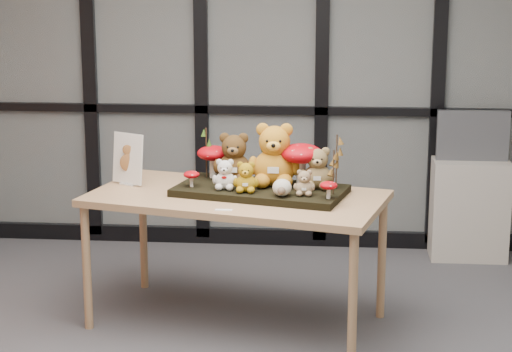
# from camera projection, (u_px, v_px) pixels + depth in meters

# --- Properties ---
(room_shell) EXTENTS (5.00, 5.00, 5.00)m
(room_shell) POSITION_uv_depth(u_px,v_px,m) (220.00, 61.00, 4.40)
(room_shell) COLOR #BBBAB1
(room_shell) RESTS_ON floor
(glass_partition) EXTENTS (4.90, 0.06, 2.78)m
(glass_partition) POSITION_uv_depth(u_px,v_px,m) (261.00, 61.00, 6.85)
(glass_partition) COLOR #2D383F
(glass_partition) RESTS_ON floor
(display_table) EXTENTS (1.86, 1.25, 0.80)m
(display_table) POSITION_uv_depth(u_px,v_px,m) (236.00, 206.00, 5.46)
(display_table) COLOR tan
(display_table) RESTS_ON floor
(diorama_tray) EXTENTS (1.07, 0.72, 0.04)m
(diorama_tray) POSITION_uv_depth(u_px,v_px,m) (260.00, 191.00, 5.45)
(diorama_tray) COLOR black
(diorama_tray) RESTS_ON display_table
(bear_pooh_yellow) EXTENTS (0.37, 0.35, 0.41)m
(bear_pooh_yellow) POSITION_uv_depth(u_px,v_px,m) (274.00, 151.00, 5.47)
(bear_pooh_yellow) COLOR orange
(bear_pooh_yellow) RESTS_ON diorama_tray
(bear_brown_medium) EXTENTS (0.30, 0.28, 0.33)m
(bear_brown_medium) POSITION_uv_depth(u_px,v_px,m) (234.00, 155.00, 5.55)
(bear_brown_medium) COLOR #4B3114
(bear_brown_medium) RESTS_ON diorama_tray
(bear_tan_back) EXTENTS (0.24, 0.23, 0.27)m
(bear_tan_back) POSITION_uv_depth(u_px,v_px,m) (317.00, 166.00, 5.40)
(bear_tan_back) COLOR olive
(bear_tan_back) RESTS_ON diorama_tray
(bear_small_yellow) EXTENTS (0.18, 0.17, 0.19)m
(bear_small_yellow) POSITION_uv_depth(u_px,v_px,m) (246.00, 175.00, 5.32)
(bear_small_yellow) COLOR #AB8010
(bear_small_yellow) RESTS_ON diorama_tray
(bear_white_bow) EXTENTS (0.18, 0.17, 0.20)m
(bear_white_bow) POSITION_uv_depth(u_px,v_px,m) (225.00, 173.00, 5.39)
(bear_white_bow) COLOR white
(bear_white_bow) RESTS_ON diorama_tray
(bear_beige_small) EXTENTS (0.15, 0.14, 0.16)m
(bear_beige_small) POSITION_uv_depth(u_px,v_px,m) (304.00, 181.00, 5.25)
(bear_beige_small) COLOR #9B7E5A
(bear_beige_small) RESTS_ON diorama_tray
(plush_cream_hedgehog) EXTENTS (0.10, 0.09, 0.11)m
(plush_cream_hedgehog) POSITION_uv_depth(u_px,v_px,m) (282.00, 187.00, 5.23)
(plush_cream_hedgehog) COLOR beige
(plush_cream_hedgehog) RESTS_ON diorama_tray
(mushroom_back_left) EXTENTS (0.20, 0.20, 0.22)m
(mushroom_back_left) POSITION_uv_depth(u_px,v_px,m) (213.00, 160.00, 5.67)
(mushroom_back_left) COLOR #A6050D
(mushroom_back_left) RESTS_ON diorama_tray
(mushroom_back_right) EXTENTS (0.25, 0.25, 0.28)m
(mushroom_back_right) POSITION_uv_depth(u_px,v_px,m) (301.00, 163.00, 5.46)
(mushroom_back_right) COLOR #A6050D
(mushroom_back_right) RESTS_ON diorama_tray
(mushroom_front_left) EXTENTS (0.09, 0.09, 0.11)m
(mushroom_front_left) POSITION_uv_depth(u_px,v_px,m) (191.00, 178.00, 5.45)
(mushroom_front_left) COLOR #A6050D
(mushroom_front_left) RESTS_ON diorama_tray
(mushroom_front_right) EXTENTS (0.10, 0.10, 0.11)m
(mushroom_front_right) POSITION_uv_depth(u_px,v_px,m) (329.00, 189.00, 5.18)
(mushroom_front_right) COLOR #A6050D
(mushroom_front_right) RESTS_ON diorama_tray
(sprig_green_far_left) EXTENTS (0.05, 0.05, 0.31)m
(sprig_green_far_left) POSITION_uv_depth(u_px,v_px,m) (206.00, 153.00, 5.66)
(sprig_green_far_left) COLOR #19340B
(sprig_green_far_left) RESTS_ON diorama_tray
(sprig_green_mid_left) EXTENTS (0.05, 0.05, 0.23)m
(sprig_green_mid_left) POSITION_uv_depth(u_px,v_px,m) (225.00, 159.00, 5.69)
(sprig_green_mid_left) COLOR #19340B
(sprig_green_mid_left) RESTS_ON diorama_tray
(sprig_dry_far_right) EXTENTS (0.05, 0.05, 0.32)m
(sprig_dry_far_right) POSITION_uv_depth(u_px,v_px,m) (336.00, 162.00, 5.37)
(sprig_dry_far_right) COLOR brown
(sprig_dry_far_right) RESTS_ON diorama_tray
(sprig_dry_mid_right) EXTENTS (0.05, 0.05, 0.26)m
(sprig_dry_mid_right) POSITION_uv_depth(u_px,v_px,m) (334.00, 172.00, 5.26)
(sprig_dry_mid_right) COLOR brown
(sprig_dry_mid_right) RESTS_ON diorama_tray
(sprig_green_centre) EXTENTS (0.05, 0.05, 0.23)m
(sprig_green_centre) POSITION_uv_depth(u_px,v_px,m) (263.00, 161.00, 5.62)
(sprig_green_centre) COLOR #19340B
(sprig_green_centre) RESTS_ON diorama_tray
(sign_holder) EXTENTS (0.22, 0.14, 0.32)m
(sign_holder) POSITION_uv_depth(u_px,v_px,m) (128.00, 161.00, 5.66)
(sign_holder) COLOR silver
(sign_holder) RESTS_ON display_table
(label_card) EXTENTS (0.10, 0.03, 0.00)m
(label_card) POSITION_uv_depth(u_px,v_px,m) (224.00, 210.00, 5.11)
(label_card) COLOR white
(label_card) RESTS_ON display_table
(cabinet) EXTENTS (0.55, 0.32, 0.73)m
(cabinet) POSITION_uv_depth(u_px,v_px,m) (469.00, 209.00, 6.77)
(cabinet) COLOR #B5ACA1
(cabinet) RESTS_ON floor
(monitor) EXTENTS (0.51, 0.05, 0.36)m
(monitor) POSITION_uv_depth(u_px,v_px,m) (473.00, 136.00, 6.66)
(monitor) COLOR #4E5056
(monitor) RESTS_ON cabinet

